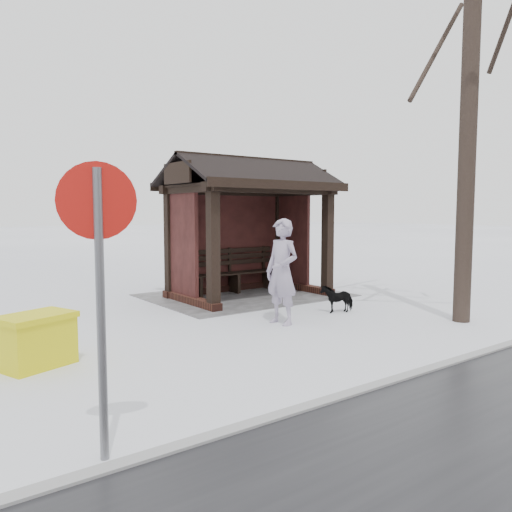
{
  "coord_description": "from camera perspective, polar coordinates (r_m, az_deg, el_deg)",
  "views": [
    {
      "loc": [
        6.4,
        8.96,
        1.9
      ],
      "look_at": [
        0.42,
        0.8,
        0.99
      ],
      "focal_mm": 35.0,
      "sensor_mm": 36.0,
      "label": 1
    }
  ],
  "objects": [
    {
      "name": "ground",
      "position": [
        11.17,
        -0.69,
        -4.67
      ],
      "size": [
        120.0,
        120.0,
        0.0
      ],
      "primitive_type": "plane",
      "color": "white",
      "rests_on": "ground"
    },
    {
      "name": "pedestrian",
      "position": [
        8.39,
        2.99,
        -1.79
      ],
      "size": [
        0.52,
        0.7,
        1.78
      ],
      "primitive_type": "imported",
      "rotation": [
        0.0,
        0.0,
        1.72
      ],
      "color": "#9E91AA",
      "rests_on": "ground"
    },
    {
      "name": "dog",
      "position": [
        9.59,
        9.27,
        -4.81
      ],
      "size": [
        0.66,
        0.41,
        0.51
      ],
      "primitive_type": "imported",
      "rotation": [
        0.0,
        0.0,
        1.34
      ],
      "color": "black",
      "rests_on": "ground"
    },
    {
      "name": "grit_bin",
      "position": [
        6.73,
        -23.84,
        -8.78
      ],
      "size": [
        1.0,
        0.85,
        0.65
      ],
      "rotation": [
        0.0,
        0.0,
        0.36
      ],
      "color": "#D1CA0C",
      "rests_on": "ground"
    },
    {
      "name": "road_sign",
      "position": [
        3.88,
        -17.59,
        1.08
      ],
      "size": [
        0.56,
        0.22,
        2.27
      ],
      "rotation": [
        0.0,
        0.0,
        -0.34
      ],
      "color": "slate",
      "rests_on": "ground"
    },
    {
      "name": "kerb",
      "position": [
        7.52,
        24.91,
        -9.92
      ],
      "size": [
        120.0,
        0.15,
        0.06
      ],
      "primitive_type": "cube",
      "color": "gray",
      "rests_on": "ground"
    },
    {
      "name": "trampled_patch",
      "position": [
        11.33,
        -1.28,
        -4.49
      ],
      "size": [
        4.2,
        3.2,
        0.02
      ],
      "primitive_type": "cube",
      "color": "gray",
      "rests_on": "ground"
    },
    {
      "name": "bus_shelter",
      "position": [
        11.14,
        -1.18,
        6.48
      ],
      "size": [
        3.6,
        2.4,
        3.09
      ],
      "color": "#3A1B15",
      "rests_on": "ground"
    }
  ]
}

